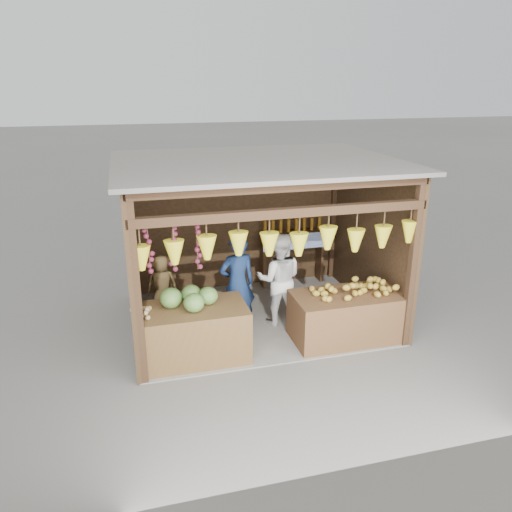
# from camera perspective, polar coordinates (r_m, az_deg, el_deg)

# --- Properties ---
(ground) EXTENTS (80.00, 80.00, 0.00)m
(ground) POSITION_cam_1_polar(r_m,az_deg,el_deg) (8.50, 0.09, -7.11)
(ground) COLOR #514F49
(ground) RESTS_ON ground
(stall_structure) EXTENTS (4.30, 3.30, 2.66)m
(stall_structure) POSITION_cam_1_polar(r_m,az_deg,el_deg) (7.85, -0.06, 3.65)
(stall_structure) COLOR slate
(stall_structure) RESTS_ON ground
(back_shelf) EXTENTS (1.25, 0.32, 1.32)m
(back_shelf) POSITION_cam_1_polar(r_m,az_deg,el_deg) (9.60, 4.19, 1.65)
(back_shelf) COLOR #382314
(back_shelf) RESTS_ON ground
(counter_left) EXTENTS (1.56, 0.85, 0.80)m
(counter_left) POSITION_cam_1_polar(r_m,az_deg,el_deg) (7.24, -7.30, -8.78)
(counter_left) COLOR #4D3119
(counter_left) RESTS_ON ground
(counter_right) EXTENTS (1.68, 0.85, 0.75)m
(counter_right) POSITION_cam_1_polar(r_m,az_deg,el_deg) (7.83, 10.37, -6.85)
(counter_right) COLOR #50311A
(counter_right) RESTS_ON ground
(stool) EXTENTS (0.33, 0.33, 0.31)m
(stool) POSITION_cam_1_polar(r_m,az_deg,el_deg) (8.18, -10.43, -7.37)
(stool) COLOR black
(stool) RESTS_ON ground
(man_standing) EXTENTS (0.62, 0.45, 1.59)m
(man_standing) POSITION_cam_1_polar(r_m,az_deg,el_deg) (7.82, -2.14, -3.19)
(man_standing) COLOR #13254A
(man_standing) RESTS_ON ground
(woman_standing) EXTENTS (0.89, 0.78, 1.55)m
(woman_standing) POSITION_cam_1_polar(r_m,az_deg,el_deg) (8.05, 2.67, -2.68)
(woman_standing) COLOR silver
(woman_standing) RESTS_ON ground
(vendor_seated) EXTENTS (0.51, 0.38, 0.97)m
(vendor_seated) POSITION_cam_1_polar(r_m,az_deg,el_deg) (7.91, -10.71, -3.24)
(vendor_seated) COLOR #513E20
(vendor_seated) RESTS_ON stool
(melon_pile) EXTENTS (1.00, 0.50, 0.32)m
(melon_pile) POSITION_cam_1_polar(r_m,az_deg,el_deg) (7.04, -7.66, -4.56)
(melon_pile) COLOR #1F5115
(melon_pile) RESTS_ON counter_left
(tanfruit_pile) EXTENTS (0.34, 0.40, 0.13)m
(tanfruit_pile) POSITION_cam_1_polar(r_m,az_deg,el_deg) (6.92, -12.93, -6.21)
(tanfruit_pile) COLOR olive
(tanfruit_pile) RESTS_ON counter_left
(mango_pile) EXTENTS (1.40, 0.64, 0.22)m
(mango_pile) POSITION_cam_1_polar(r_m,az_deg,el_deg) (7.66, 11.24, -3.52)
(mango_pile) COLOR orange
(mango_pile) RESTS_ON counter_right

